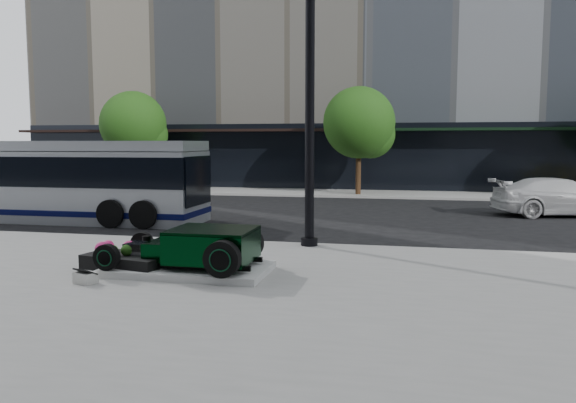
% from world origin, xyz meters
% --- Properties ---
extents(ground, '(120.00, 120.00, 0.00)m').
position_xyz_m(ground, '(0.00, 0.00, 0.00)').
color(ground, black).
rests_on(ground, ground).
extents(sidewalk_near, '(70.00, 17.00, 0.12)m').
position_xyz_m(sidewalk_near, '(0.00, -10.50, 0.06)').
color(sidewalk_near, gray).
rests_on(sidewalk_near, ground).
extents(sidewalk_far, '(70.00, 4.00, 0.12)m').
position_xyz_m(sidewalk_far, '(0.00, 14.00, 0.06)').
color(sidewalk_far, gray).
rests_on(sidewalk_far, ground).
extents(street_trees, '(29.80, 3.80, 5.70)m').
position_xyz_m(street_trees, '(1.15, 13.07, 3.77)').
color(street_trees, black).
rests_on(street_trees, sidewalk_far).
extents(display_plinth, '(3.40, 1.80, 0.15)m').
position_xyz_m(display_plinth, '(-0.84, -6.03, 0.20)').
color(display_plinth, silver).
rests_on(display_plinth, sidewalk_near).
extents(hot_rod, '(3.22, 2.00, 0.81)m').
position_xyz_m(hot_rod, '(-0.51, -6.03, 0.70)').
color(hot_rod, black).
rests_on(hot_rod, display_plinth).
extents(info_plaque, '(0.47, 0.41, 0.31)m').
position_xyz_m(info_plaque, '(-2.45, -7.33, 0.24)').
color(info_plaque, silver).
rests_on(info_plaque, sidewalk_near).
extents(lamppost, '(0.45, 0.45, 8.18)m').
position_xyz_m(lamppost, '(1.11, -2.37, 3.90)').
color(lamppost, black).
rests_on(lamppost, sidewalk_near).
extents(flower_planter, '(1.97, 1.26, 0.59)m').
position_xyz_m(flower_planter, '(-2.17, -6.21, 0.34)').
color(flower_planter, black).
rests_on(flower_planter, sidewalk_near).
extents(transit_bus, '(12.12, 2.88, 2.92)m').
position_xyz_m(transit_bus, '(-9.51, 1.34, 1.49)').
color(transit_bus, '#ABAEB4').
rests_on(transit_bus, ground).
extents(white_sedan, '(5.45, 3.10, 1.49)m').
position_xyz_m(white_sedan, '(9.48, 6.65, 0.75)').
color(white_sedan, silver).
rests_on(white_sedan, ground).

